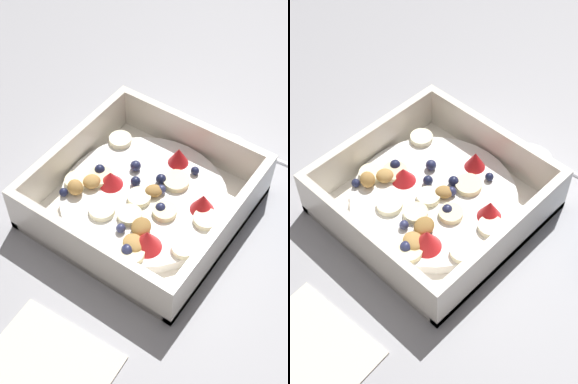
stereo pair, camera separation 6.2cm
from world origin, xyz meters
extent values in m
plane|color=#9E9EA3|center=(0.00, 0.00, 0.00)|extent=(2.40, 2.40, 0.00)
cube|color=white|center=(-0.01, -0.01, 0.01)|extent=(0.22, 0.22, 0.01)
cube|color=white|center=(-0.01, -0.12, 0.03)|extent=(0.22, 0.01, 0.06)
cube|color=white|center=(-0.01, 0.09, 0.03)|extent=(0.22, 0.01, 0.06)
cube|color=white|center=(-0.11, -0.01, 0.03)|extent=(0.01, 0.20, 0.06)
cube|color=white|center=(0.10, -0.01, 0.03)|extent=(0.01, 0.20, 0.06)
cylinder|color=white|center=(-0.01, -0.01, 0.02)|extent=(0.19, 0.19, 0.01)
cylinder|color=beige|center=(-0.04, 0.01, 0.03)|extent=(0.04, 0.04, 0.01)
cylinder|color=#F4EAB7|center=(0.03, -0.01, 0.03)|extent=(0.03, 0.03, 0.01)
cylinder|color=beige|center=(0.00, 0.02, 0.03)|extent=(0.04, 0.04, 0.01)
cylinder|color=#F7EFC6|center=(0.00, -0.01, 0.03)|extent=(0.04, 0.04, 0.01)
cylinder|color=#F4EAB7|center=(0.02, -0.09, 0.03)|extent=(0.03, 0.03, 0.01)
cylinder|color=#F7EFC6|center=(-0.06, -0.09, 0.03)|extent=(0.03, 0.03, 0.01)
cylinder|color=#F7EFC6|center=(0.03, 0.06, 0.03)|extent=(0.03, 0.03, 0.01)
cylinder|color=beige|center=(0.07, 0.02, 0.03)|extent=(0.04, 0.04, 0.01)
cylinder|color=#F7EFC6|center=(-0.02, 0.06, 0.03)|extent=(0.04, 0.04, 0.01)
cylinder|color=beige|center=(0.00, -0.07, 0.03)|extent=(0.04, 0.04, 0.01)
cylinder|color=#F7EFC6|center=(0.04, -0.04, 0.03)|extent=(0.04, 0.04, 0.01)
cone|color=red|center=(0.05, 0.03, 0.04)|extent=(0.04, 0.04, 0.03)
cone|color=red|center=(0.00, -0.05, 0.03)|extent=(0.04, 0.04, 0.02)
cone|color=red|center=(-0.07, -0.01, 0.04)|extent=(0.03, 0.03, 0.02)
cone|color=red|center=(-0.03, 0.05, 0.04)|extent=(0.03, 0.03, 0.02)
sphere|color=#23284C|center=(0.00, 0.01, 0.03)|extent=(0.01, 0.01, 0.01)
sphere|color=navy|center=(-0.02, 0.00, 0.03)|extent=(0.01, 0.01, 0.01)
sphere|color=navy|center=(0.05, -0.01, 0.03)|extent=(0.01, 0.01, 0.01)
sphere|color=#191E3D|center=(0.04, -0.09, 0.03)|extent=(0.01, 0.01, 0.01)
sphere|color=#23284C|center=(-0.04, -0.05, 0.03)|extent=(0.01, 0.01, 0.01)
sphere|color=#191E3D|center=(-0.02, -0.03, 0.03)|extent=(0.01, 0.01, 0.01)
sphere|color=#191E3D|center=(-0.07, 0.02, 0.03)|extent=(0.01, 0.01, 0.01)
sphere|color=#191E3D|center=(-0.01, -0.08, 0.03)|extent=(0.01, 0.01, 0.01)
sphere|color=#23284C|center=(0.07, 0.02, 0.03)|extent=(0.01, 0.01, 0.01)
sphere|color=#191E3D|center=(-0.04, -0.01, 0.03)|extent=(0.01, 0.01, 0.01)
ellipsoid|color=tan|center=(0.06, 0.02, 0.03)|extent=(0.03, 0.03, 0.01)
ellipsoid|color=tan|center=(0.01, -0.07, 0.03)|extent=(0.03, 0.03, 0.01)
ellipsoid|color=#AD7F42|center=(-0.02, -0.01, 0.03)|extent=(0.03, 0.03, 0.01)
ellipsoid|color=#AD7F42|center=(0.03, -0.08, 0.03)|extent=(0.02, 0.02, 0.02)
ellipsoid|color=olive|center=(0.03, 0.01, 0.03)|extent=(0.03, 0.03, 0.01)
ellipsoid|color=silver|center=(-0.16, 0.02, 0.00)|extent=(0.04, 0.05, 0.01)
cube|color=silver|center=(0.22, 0.02, 0.00)|extent=(0.13, 0.13, 0.01)
camera|label=1|loc=(0.32, 0.22, 0.50)|focal=50.90mm
camera|label=2|loc=(0.28, 0.26, 0.50)|focal=50.90mm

